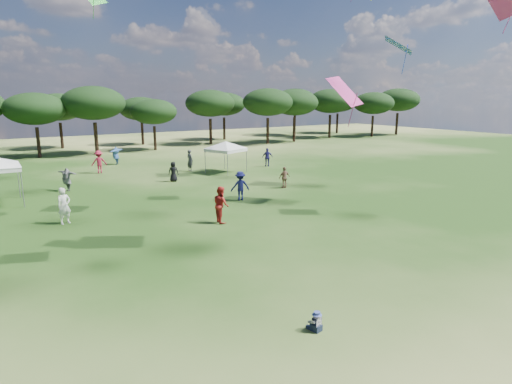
% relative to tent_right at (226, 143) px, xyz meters
% --- Properties ---
extents(ground, '(140.00, 140.00, 0.00)m').
position_rel_tent_right_xyz_m(ground, '(-9.99, -25.85, -2.53)').
color(ground, '#244615').
rests_on(ground, ground).
extents(tree_line, '(108.78, 17.63, 7.77)m').
position_rel_tent_right_xyz_m(tree_line, '(-7.60, 21.56, 2.89)').
color(tree_line, black).
rests_on(tree_line, ground).
extents(tent_right, '(5.08, 5.08, 2.96)m').
position_rel_tent_right_xyz_m(tent_right, '(0.00, 0.00, 0.00)').
color(tent_right, gray).
rests_on(tent_right, ground).
extents(toddler, '(0.41, 0.45, 0.57)m').
position_rel_tent_right_xyz_m(toddler, '(-10.04, -23.93, -2.28)').
color(toddler, '#151D30').
rests_on(toddler, ground).
extents(festival_crowd, '(29.98, 24.14, 1.93)m').
position_rel_tent_right_xyz_m(festival_crowd, '(-10.61, -1.20, -1.67)').
color(festival_crowd, white).
rests_on(festival_crowd, ground).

